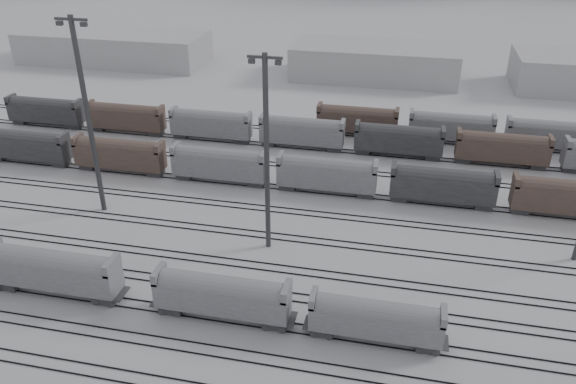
% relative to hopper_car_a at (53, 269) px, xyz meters
% --- Properties ---
extents(ground, '(900.00, 900.00, 0.00)m').
position_rel_hopper_car_a_xyz_m(ground, '(18.04, -1.00, -3.42)').
color(ground, silver).
rests_on(ground, ground).
extents(tracks, '(220.00, 71.50, 0.16)m').
position_rel_hopper_car_a_xyz_m(tracks, '(18.04, 16.50, -3.34)').
color(tracks, black).
rests_on(tracks, ground).
extents(hopper_car_a, '(15.48, 3.08, 5.54)m').
position_rel_hopper_car_a_xyz_m(hopper_car_a, '(0.00, 0.00, 0.00)').
color(hopper_car_a, '#242426').
rests_on(hopper_car_a, ground).
extents(hopper_car_b, '(14.58, 2.90, 5.21)m').
position_rel_hopper_car_a_xyz_m(hopper_car_b, '(19.74, 0.00, -0.20)').
color(hopper_car_b, '#242426').
rests_on(hopper_car_b, ground).
extents(hopper_car_c, '(13.40, 2.66, 4.79)m').
position_rel_hopper_car_a_xyz_m(hopper_car_c, '(35.86, 0.00, -0.46)').
color(hopper_car_c, '#242426').
rests_on(hopper_car_c, ground).
extents(light_mast_b, '(4.38, 0.70, 27.38)m').
position_rel_hopper_car_a_xyz_m(light_mast_b, '(-4.55, 18.82, 11.10)').
color(light_mast_b, '#363638').
rests_on(light_mast_b, ground).
extents(light_mast_c, '(4.02, 0.64, 25.10)m').
position_rel_hopper_car_a_xyz_m(light_mast_c, '(21.04, 14.62, 9.90)').
color(light_mast_c, '#363638').
rests_on(light_mast_c, ground).
extents(bg_string_near, '(151.00, 3.00, 5.60)m').
position_rel_hopper_car_a_xyz_m(bg_string_near, '(26.04, 31.00, -0.62)').
color(bg_string_near, slate).
rests_on(bg_string_near, ground).
extents(bg_string_mid, '(151.00, 3.00, 5.60)m').
position_rel_hopper_car_a_xyz_m(bg_string_mid, '(36.04, 47.00, -0.62)').
color(bg_string_mid, '#242426').
rests_on(bg_string_mid, ground).
extents(bg_string_far, '(66.00, 3.00, 5.60)m').
position_rel_hopper_car_a_xyz_m(bg_string_far, '(53.54, 55.00, -0.62)').
color(bg_string_far, '#503A32').
rests_on(bg_string_far, ground).
extents(warehouse_left, '(50.00, 18.00, 8.00)m').
position_rel_hopper_car_a_xyz_m(warehouse_left, '(-41.96, 94.00, 0.58)').
color(warehouse_left, '#A8A8AA').
rests_on(warehouse_left, ground).
extents(warehouse_mid, '(40.00, 18.00, 8.00)m').
position_rel_hopper_car_a_xyz_m(warehouse_mid, '(28.04, 94.00, 0.58)').
color(warehouse_mid, '#A8A8AA').
rests_on(warehouse_mid, ground).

